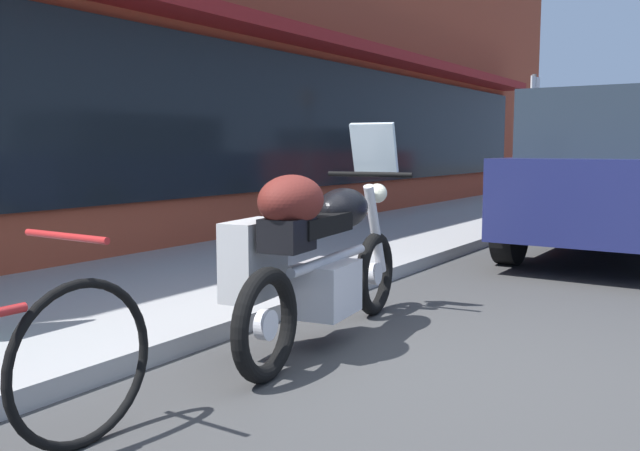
# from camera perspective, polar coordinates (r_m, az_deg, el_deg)

# --- Properties ---
(ground_plane) EXTENTS (80.00, 80.00, 0.00)m
(ground_plane) POSITION_cam_1_polar(r_m,az_deg,el_deg) (3.75, 10.07, -12.28)
(ground_plane) COLOR #3A3A3A
(storefront_building) EXTENTS (20.19, 0.90, 6.28)m
(storefront_building) POSITION_cam_1_polar(r_m,az_deg,el_deg) (11.04, 2.58, 16.33)
(storefront_building) COLOR #963F28
(storefront_building) RESTS_ON ground_plane
(sidewalk_curb) EXTENTS (30.00, 2.62, 0.12)m
(sidewalk_curb) POSITION_cam_1_polar(r_m,az_deg,el_deg) (12.98, 14.69, 1.30)
(sidewalk_curb) COLOR #969696
(sidewalk_curb) RESTS_ON ground_plane
(touring_motorcycle) EXTENTS (2.17, 0.66, 1.38)m
(touring_motorcycle) POSITION_cam_1_polar(r_m,az_deg,el_deg) (4.05, -0.42, -2.12)
(touring_motorcycle) COLOR black
(touring_motorcycle) RESTS_ON ground_plane
(parked_minivan) EXTENTS (4.89, 2.10, 1.76)m
(parked_minivan) POSITION_cam_1_polar(r_m,az_deg,el_deg) (8.50, 24.94, 4.13)
(parked_minivan) COLOR #191E4C
(parked_minivan) RESTS_ON ground_plane
(parking_sign_pole) EXTENTS (0.44, 0.07, 2.25)m
(parking_sign_pole) POSITION_cam_1_polar(r_m,az_deg,el_deg) (11.52, 17.45, 7.55)
(parking_sign_pole) COLOR #59595B
(parking_sign_pole) RESTS_ON sidewalk_curb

